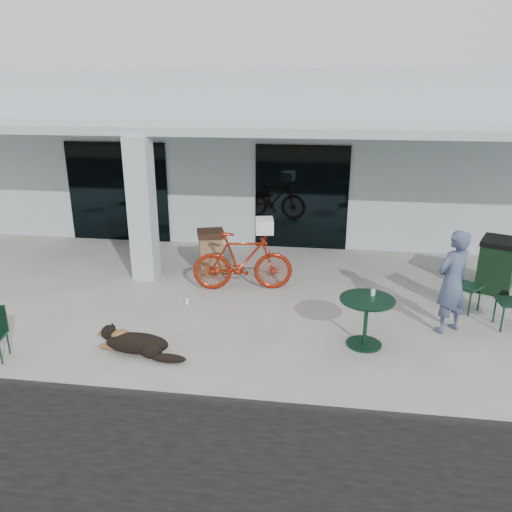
% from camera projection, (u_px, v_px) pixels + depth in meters
% --- Properties ---
extents(ground, '(80.00, 80.00, 0.00)m').
position_uv_depth(ground, '(183.00, 327.00, 8.94)').
color(ground, '#ABAAA1').
rests_on(ground, ground).
extents(building, '(22.00, 7.00, 4.50)m').
position_uv_depth(building, '(253.00, 146.00, 16.17)').
color(building, '#B2C2CA').
rests_on(building, ground).
extents(storefront_glass_left, '(2.80, 0.06, 2.70)m').
position_uv_depth(storefront_glass_left, '(118.00, 192.00, 13.60)').
color(storefront_glass_left, black).
rests_on(storefront_glass_left, ground).
extents(storefront_glass_right, '(2.40, 0.06, 2.70)m').
position_uv_depth(storefront_glass_right, '(301.00, 198.00, 12.92)').
color(storefront_glass_right, black).
rests_on(storefront_glass_right, ground).
extents(column, '(0.50, 0.50, 3.12)m').
position_uv_depth(column, '(142.00, 210.00, 10.79)').
color(column, '#B2C2CA').
rests_on(column, ground).
extents(overhang, '(22.00, 2.80, 0.18)m').
position_uv_depth(overhang, '(221.00, 127.00, 11.27)').
color(overhang, '#B2C2CA').
rests_on(overhang, column).
extents(bicycle, '(2.15, 0.93, 1.25)m').
position_uv_depth(bicycle, '(243.00, 261.00, 10.41)').
color(bicycle, maroon).
rests_on(bicycle, ground).
extents(laundry_basket, '(0.43, 0.53, 0.29)m').
position_uv_depth(laundry_basket, '(264.00, 226.00, 10.17)').
color(laundry_basket, white).
rests_on(laundry_basket, bicycle).
extents(dog, '(1.26, 0.66, 0.40)m').
position_uv_depth(dog, '(137.00, 342.00, 8.00)').
color(dog, black).
rests_on(dog, ground).
extents(cup_near_dog, '(0.09, 0.09, 0.10)m').
position_uv_depth(cup_near_dog, '(187.00, 301.00, 9.89)').
color(cup_near_dog, white).
rests_on(cup_near_dog, ground).
extents(cafe_table_far, '(1.18, 1.18, 0.84)m').
position_uv_depth(cafe_table_far, '(366.00, 322.00, 8.19)').
color(cafe_table_far, '#133824').
rests_on(cafe_table_far, ground).
extents(cafe_chair_far_a, '(0.69, 0.69, 1.04)m').
position_uv_depth(cafe_chair_far_a, '(467.00, 285.00, 9.44)').
color(cafe_chair_far_a, '#133824').
rests_on(cafe_chair_far_a, ground).
extents(cafe_chair_far_b, '(0.53, 0.49, 1.03)m').
position_uv_depth(cafe_chair_far_b, '(512.00, 301.00, 8.75)').
color(cafe_chair_far_b, '#133824').
rests_on(cafe_chair_far_b, ground).
extents(person, '(0.80, 0.75, 1.84)m').
position_uv_depth(person, '(452.00, 282.00, 8.52)').
color(person, '#455775').
rests_on(person, ground).
extents(cup_on_table, '(0.09, 0.09, 0.10)m').
position_uv_depth(cup_on_table, '(373.00, 293.00, 8.17)').
color(cup_on_table, white).
rests_on(cup_on_table, cafe_table_far).
extents(trash_receptacle, '(0.74, 0.74, 1.00)m').
position_uv_depth(trash_receptacle, '(211.00, 252.00, 11.42)').
color(trash_receptacle, brown).
rests_on(trash_receptacle, ground).
extents(wheeled_bin, '(0.98, 1.07, 1.11)m').
position_uv_depth(wheeled_bin, '(497.00, 265.00, 10.42)').
color(wheeled_bin, black).
rests_on(wheeled_bin, ground).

